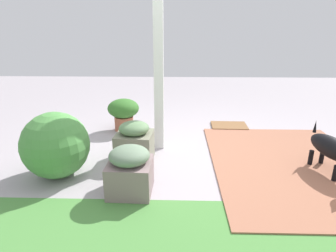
% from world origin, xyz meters
% --- Properties ---
extents(ground_plane, '(12.00, 12.00, 0.00)m').
position_xyz_m(ground_plane, '(0.00, 0.00, 0.00)').
color(ground_plane, '#A59CA2').
extents(brick_path, '(1.80, 2.40, 0.02)m').
position_xyz_m(brick_path, '(-1.13, 0.24, 0.01)').
color(brick_path, '#A2664C').
rests_on(brick_path, ground).
extents(porch_pillar, '(0.12, 0.12, 2.53)m').
position_xyz_m(porch_pillar, '(0.43, -0.26, 1.27)').
color(porch_pillar, white).
rests_on(porch_pillar, ground).
extents(stone_planter_near, '(0.45, 0.42, 0.49)m').
position_xyz_m(stone_planter_near, '(0.71, 0.15, 0.23)').
color(stone_planter_near, gray).
rests_on(stone_planter_near, ground).
extents(stone_planter_mid, '(0.42, 0.43, 0.47)m').
position_xyz_m(stone_planter_mid, '(0.65, 0.86, 0.23)').
color(stone_planter_mid, gray).
rests_on(stone_planter_mid, ground).
extents(round_shrub, '(0.70, 0.70, 0.70)m').
position_xyz_m(round_shrub, '(1.48, 0.55, 0.35)').
color(round_shrub, '#4D9044').
rests_on(round_shrub, ground).
extents(terracotta_pot_broad, '(0.48, 0.48, 0.49)m').
position_xyz_m(terracotta_pot_broad, '(1.02, -0.92, 0.30)').
color(terracotta_pot_broad, '#A75B41').
rests_on(terracotta_pot_broad, ground).
extents(dog, '(0.34, 0.77, 0.53)m').
position_xyz_m(dog, '(-1.47, 0.46, 0.31)').
color(dog, black).
rests_on(dog, ground).
extents(doormat, '(0.57, 0.40, 0.03)m').
position_xyz_m(doormat, '(-0.64, -1.12, 0.01)').
color(doormat, brown).
rests_on(doormat, ground).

